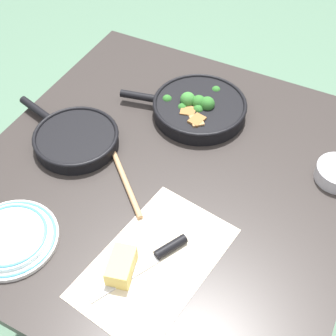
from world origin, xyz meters
name	(u,v)px	position (x,y,z in m)	size (l,w,h in m)	color
ground_plane	(168,297)	(0.00, 0.00, 0.00)	(14.00, 14.00, 0.00)	#51755B
dining_table_red	(168,191)	(0.00, 0.00, 0.67)	(1.09, 1.03, 0.75)	#2D2826
skillet_broccoli	(198,108)	(-0.26, -0.03, 0.78)	(0.29, 0.40, 0.08)	black
skillet_eggs	(75,138)	(0.02, -0.29, 0.77)	(0.25, 0.37, 0.04)	black
wooden_spoon	(116,159)	(0.03, -0.15, 0.76)	(0.25, 0.27, 0.02)	tan
parchment_sheet	(155,262)	(0.26, 0.10, 0.75)	(0.42, 0.30, 0.00)	beige
grater_knife	(153,258)	(0.26, 0.09, 0.76)	(0.25, 0.15, 0.02)	silver
cheese_block	(121,266)	(0.32, 0.04, 0.77)	(0.10, 0.07, 0.05)	#E0C15B
dinner_plate_stack	(10,237)	(0.37, -0.24, 0.76)	(0.23, 0.23, 0.03)	white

